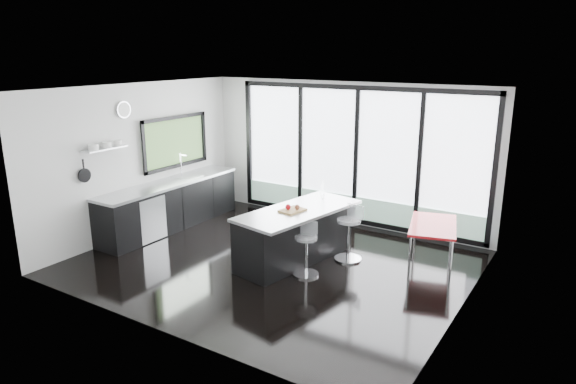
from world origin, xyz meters
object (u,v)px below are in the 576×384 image
Objects in this scene: island at (295,234)px; bar_stool_near at (306,256)px; bar_stool_far at (348,239)px; red_table at (432,244)px.

island is 3.64× the size of bar_stool_near.
bar_stool_far reaches higher than red_table.
red_table is at bearing 43.57° from bar_stool_far.
red_table is (1.20, 0.62, -0.02)m from bar_stool_far.
red_table is at bearing 29.39° from island.
bar_stool_far is 0.58× the size of red_table.
bar_stool_near is 2.12m from red_table.
red_table is (1.94, 1.09, -0.13)m from island.
island is 2.23m from red_table.
island is at bearing -150.61° from red_table.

